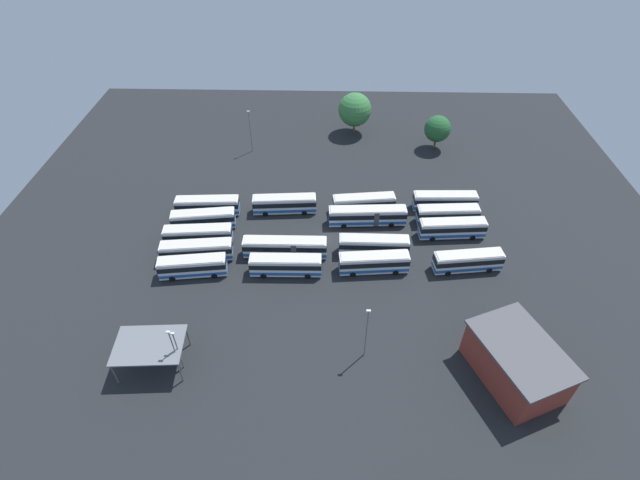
{
  "coord_description": "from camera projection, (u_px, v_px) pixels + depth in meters",
  "views": [
    {
      "loc": [
        -0.28,
        61.43,
        54.47
      ],
      "look_at": [
        1.29,
        1.94,
        1.52
      ],
      "focal_mm": 26.29,
      "sensor_mm": 36.0,
      "label": 1
    }
  ],
  "objects": [
    {
      "name": "ground_plane",
      "position": [
        328.0,
        239.0,
        82.1
      ],
      "size": [
        122.22,
        122.22,
        0.0
      ],
      "primitive_type": "plane",
      "color": "black"
    },
    {
      "name": "bus_row0_slot0",
      "position": [
        445.0,
        201.0,
        87.42
      ],
      "size": [
        11.82,
        2.77,
        3.47
      ],
      "color": "silver",
      "rests_on": "ground_plane"
    },
    {
      "name": "bus_row0_slot1",
      "position": [
        448.0,
        214.0,
        84.39
      ],
      "size": [
        11.2,
        3.13,
        3.47
      ],
      "color": "silver",
      "rests_on": "ground_plane"
    },
    {
      "name": "bus_row0_slot2",
      "position": [
        452.0,
        228.0,
        81.51
      ],
      "size": [
        11.65,
        3.3,
        3.47
      ],
      "color": "silver",
      "rests_on": "ground_plane"
    },
    {
      "name": "bus_row0_slot4",
      "position": [
        468.0,
        261.0,
        75.39
      ],
      "size": [
        11.33,
        3.84,
        3.47
      ],
      "color": "silver",
      "rests_on": "ground_plane"
    },
    {
      "name": "bus_row1_slot0",
      "position": [
        364.0,
        203.0,
        86.86
      ],
      "size": [
        11.69,
        3.77,
        3.47
      ],
      "color": "silver",
      "rests_on": "ground_plane"
    },
    {
      "name": "bus_row1_slot1",
      "position": [
        368.0,
        216.0,
        84.12
      ],
      "size": [
        14.02,
        3.23,
        3.47
      ],
      "color": "silver",
      "rests_on": "ground_plane"
    },
    {
      "name": "bus_row1_slot3",
      "position": [
        374.0,
        245.0,
        78.2
      ],
      "size": [
        11.65,
        2.58,
        3.47
      ],
      "color": "silver",
      "rests_on": "ground_plane"
    },
    {
      "name": "bus_row1_slot4",
      "position": [
        374.0,
        262.0,
        75.13
      ],
      "size": [
        11.4,
        3.44,
        3.47
      ],
      "color": "silver",
      "rests_on": "ground_plane"
    },
    {
      "name": "bus_row2_slot0",
      "position": [
        284.0,
        204.0,
        86.72
      ],
      "size": [
        11.84,
        3.3,
        3.47
      ],
      "color": "silver",
      "rests_on": "ground_plane"
    },
    {
      "name": "bus_row2_slot3",
      "position": [
        285.0,
        247.0,
        77.86
      ],
      "size": [
        13.92,
        2.58,
        3.47
      ],
      "color": "silver",
      "rests_on": "ground_plane"
    },
    {
      "name": "bus_row2_slot4",
      "position": [
        286.0,
        265.0,
        74.7
      ],
      "size": [
        11.5,
        2.63,
        3.47
      ],
      "color": "silver",
      "rests_on": "ground_plane"
    },
    {
      "name": "bus_row3_slot0",
      "position": [
        208.0,
        205.0,
        86.35
      ],
      "size": [
        11.68,
        3.11,
        3.47
      ],
      "color": "silver",
      "rests_on": "ground_plane"
    },
    {
      "name": "bus_row3_slot1",
      "position": [
        203.0,
        219.0,
        83.36
      ],
      "size": [
        11.39,
        3.87,
        3.47
      ],
      "color": "silver",
      "rests_on": "ground_plane"
    },
    {
      "name": "bus_row3_slot2",
      "position": [
        198.0,
        235.0,
        80.15
      ],
      "size": [
        11.66,
        3.37,
        3.47
      ],
      "color": "silver",
      "rests_on": "ground_plane"
    },
    {
      "name": "bus_row3_slot3",
      "position": [
        197.0,
        250.0,
        77.26
      ],
      "size": [
        11.88,
        3.69,
        3.47
      ],
      "color": "silver",
      "rests_on": "ground_plane"
    },
    {
      "name": "bus_row3_slot4",
      "position": [
        193.0,
        266.0,
        74.49
      ],
      "size": [
        10.9,
        3.77,
        3.47
      ],
      "color": "silver",
      "rests_on": "ground_plane"
    },
    {
      "name": "depot_building",
      "position": [
        517.0,
        362.0,
        59.76
      ],
      "size": [
        12.8,
        14.97,
        6.15
      ],
      "color": "maroon",
      "rests_on": "ground_plane"
    },
    {
      "name": "maintenance_shelter",
      "position": [
        149.0,
        345.0,
        60.6
      ],
      "size": [
        9.29,
        6.8,
        4.18
      ],
      "color": "slate",
      "rests_on": "ground_plane"
    },
    {
      "name": "lamp_post_near_entrance",
      "position": [
        366.0,
        332.0,
        60.83
      ],
      "size": [
        0.56,
        0.28,
        9.41
      ],
      "color": "slate",
      "rests_on": "ground_plane"
    },
    {
      "name": "lamp_post_far_corner",
      "position": [
        178.0,
        349.0,
        59.99
      ],
      "size": [
        0.56,
        0.28,
        7.48
      ],
      "color": "slate",
      "rests_on": "ground_plane"
    },
    {
      "name": "lamp_post_by_building",
      "position": [
        250.0,
        130.0,
        100.78
      ],
      "size": [
        0.56,
        0.28,
        9.6
      ],
      "color": "slate",
      "rests_on": "ground_plane"
    },
    {
      "name": "lamp_post_mid_lot",
      "position": [
        174.0,
        350.0,
        59.37
      ],
      "size": [
        0.56,
        0.28,
        8.35
      ],
      "color": "slate",
      "rests_on": "ground_plane"
    },
    {
      "name": "tree_north_edge",
      "position": [
        355.0,
        110.0,
        106.73
      ],
      "size": [
        7.55,
        7.55,
        9.54
      ],
      "color": "brown",
      "rests_on": "ground_plane"
    },
    {
      "name": "tree_east_edge",
      "position": [
        437.0,
        129.0,
        102.03
      ],
      "size": [
        5.72,
        5.72,
        7.66
      ],
      "color": "brown",
      "rests_on": "ground_plane"
    }
  ]
}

